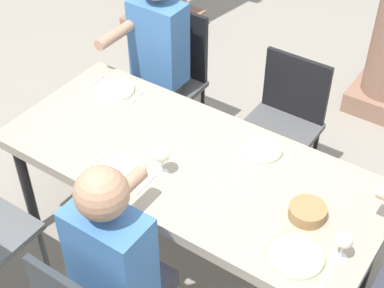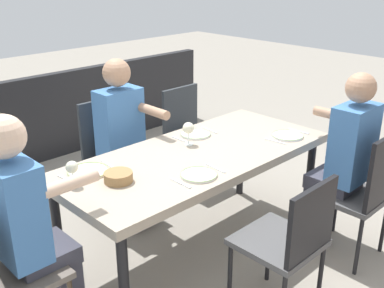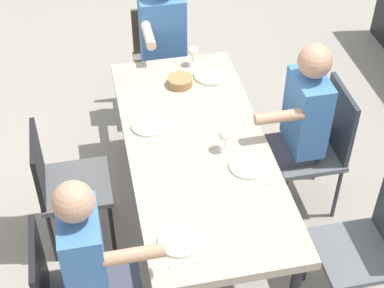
{
  "view_description": "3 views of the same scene",
  "coord_description": "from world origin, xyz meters",
  "px_view_note": "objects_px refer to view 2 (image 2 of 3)",
  "views": [
    {
      "loc": [
        1.21,
        -1.76,
        2.72
      ],
      "look_at": [
        0.01,
        0.0,
        0.88
      ],
      "focal_mm": 54.43,
      "sensor_mm": 36.0,
      "label": 1
    },
    {
      "loc": [
        2.05,
        2.05,
        1.98
      ],
      "look_at": [
        0.04,
        -0.01,
        0.84
      ],
      "focal_mm": 43.33,
      "sensor_mm": 36.0,
      "label": 2
    },
    {
      "loc": [
        -2.67,
        0.59,
        3.23
      ],
      "look_at": [
        -0.05,
        0.05,
        0.83
      ],
      "focal_mm": 56.6,
      "sensor_mm": 36.0,
      "label": 3
    }
  ],
  "objects_px": {
    "plate_1": "(195,134)",
    "bread_basket": "(118,177)",
    "chair_west_north": "(364,189)",
    "diner_woman_green": "(342,159)",
    "dining_table": "(197,162)",
    "diner_man_white": "(30,226)",
    "chair_mid_south": "(112,152)",
    "plate_3": "(88,171)",
    "chair_mid_north": "(290,239)",
    "chair_head_east": "(0,272)",
    "wine_glass_1": "(188,129)",
    "diner_guest_third": "(126,139)",
    "chair_west_south": "(189,130)",
    "plate_0": "(287,135)",
    "plate_2": "(199,175)",
    "wine_glass_3": "(72,168)"
  },
  "relations": [
    {
      "from": "chair_west_north",
      "to": "diner_man_white",
      "type": "distance_m",
      "value": 2.14
    },
    {
      "from": "wine_glass_1",
      "to": "diner_woman_green",
      "type": "bearing_deg",
      "value": 129.64
    },
    {
      "from": "dining_table",
      "to": "wine_glass_3",
      "type": "bearing_deg",
      "value": -9.79
    },
    {
      "from": "chair_head_east",
      "to": "diner_man_white",
      "type": "relative_size",
      "value": 0.67
    },
    {
      "from": "chair_west_south",
      "to": "plate_3",
      "type": "bearing_deg",
      "value": 22.6
    },
    {
      "from": "chair_mid_north",
      "to": "chair_mid_south",
      "type": "relative_size",
      "value": 0.93
    },
    {
      "from": "dining_table",
      "to": "chair_west_north",
      "type": "relative_size",
      "value": 2.05
    },
    {
      "from": "chair_mid_south",
      "to": "plate_3",
      "type": "distance_m",
      "value": 0.88
    },
    {
      "from": "wine_glass_1",
      "to": "chair_west_north",
      "type": "bearing_deg",
      "value": 124.08
    },
    {
      "from": "chair_west_north",
      "to": "diner_woman_green",
      "type": "xyz_separation_m",
      "value": [
        -0.0,
        -0.18,
        0.16
      ]
    },
    {
      "from": "chair_west_south",
      "to": "diner_woman_green",
      "type": "bearing_deg",
      "value": 90.11
    },
    {
      "from": "diner_guest_third",
      "to": "plate_3",
      "type": "distance_m",
      "value": 0.73
    },
    {
      "from": "dining_table",
      "to": "plate_1",
      "type": "height_order",
      "value": "plate_1"
    },
    {
      "from": "plate_3",
      "to": "plate_1",
      "type": "bearing_deg",
      "value": -179.83
    },
    {
      "from": "chair_west_north",
      "to": "plate_1",
      "type": "height_order",
      "value": "chair_west_north"
    },
    {
      "from": "plate_3",
      "to": "chair_west_south",
      "type": "bearing_deg",
      "value": -157.4
    },
    {
      "from": "chair_mid_south",
      "to": "diner_guest_third",
      "type": "bearing_deg",
      "value": 90.89
    },
    {
      "from": "plate_3",
      "to": "chair_mid_south",
      "type": "bearing_deg",
      "value": -134.3
    },
    {
      "from": "diner_guest_third",
      "to": "bread_basket",
      "type": "bearing_deg",
      "value": 50.72
    },
    {
      "from": "diner_woman_green",
      "to": "diner_guest_third",
      "type": "bearing_deg",
      "value": -57.55
    },
    {
      "from": "diner_woman_green",
      "to": "plate_1",
      "type": "height_order",
      "value": "diner_woman_green"
    },
    {
      "from": "diner_woman_green",
      "to": "plate_2",
      "type": "relative_size",
      "value": 5.78
    },
    {
      "from": "plate_2",
      "to": "plate_3",
      "type": "relative_size",
      "value": 0.9
    },
    {
      "from": "chair_mid_north",
      "to": "plate_3",
      "type": "height_order",
      "value": "chair_mid_north"
    },
    {
      "from": "diner_woman_green",
      "to": "plate_1",
      "type": "distance_m",
      "value": 1.06
    },
    {
      "from": "chair_mid_north",
      "to": "chair_mid_south",
      "type": "bearing_deg",
      "value": -90.0
    },
    {
      "from": "plate_1",
      "to": "bread_basket",
      "type": "relative_size",
      "value": 1.34
    },
    {
      "from": "plate_3",
      "to": "wine_glass_3",
      "type": "bearing_deg",
      "value": 32.01
    },
    {
      "from": "diner_man_white",
      "to": "plate_3",
      "type": "xyz_separation_m",
      "value": [
        -0.51,
        -0.25,
        0.06
      ]
    },
    {
      "from": "dining_table",
      "to": "plate_3",
      "type": "distance_m",
      "value": 0.75
    },
    {
      "from": "chair_head_east",
      "to": "diner_man_white",
      "type": "distance_m",
      "value": 0.26
    },
    {
      "from": "plate_0",
      "to": "plate_1",
      "type": "bearing_deg",
      "value": -46.82
    },
    {
      "from": "diner_man_white",
      "to": "plate_2",
      "type": "bearing_deg",
      "value": 164.86
    },
    {
      "from": "diner_woman_green",
      "to": "plate_0",
      "type": "height_order",
      "value": "diner_woman_green"
    },
    {
      "from": "chair_west_south",
      "to": "wine_glass_3",
      "type": "distance_m",
      "value": 1.79
    },
    {
      "from": "diner_man_white",
      "to": "diner_guest_third",
      "type": "bearing_deg",
      "value": -148.74
    },
    {
      "from": "wine_glass_1",
      "to": "bread_basket",
      "type": "distance_m",
      "value": 0.72
    },
    {
      "from": "chair_west_south",
      "to": "diner_guest_third",
      "type": "xyz_separation_m",
      "value": [
        0.85,
        0.18,
        0.18
      ]
    },
    {
      "from": "plate_2",
      "to": "plate_1",
      "type": "bearing_deg",
      "value": -133.12
    },
    {
      "from": "chair_west_south",
      "to": "diner_woman_green",
      "type": "xyz_separation_m",
      "value": [
        -0.0,
        1.52,
        0.18
      ]
    },
    {
      "from": "diner_man_white",
      "to": "bread_basket",
      "type": "xyz_separation_m",
      "value": [
        -0.57,
        -0.02,
        0.08
      ]
    },
    {
      "from": "chair_mid_north",
      "to": "chair_west_north",
      "type": "bearing_deg",
      "value": 179.46
    },
    {
      "from": "plate_0",
      "to": "wine_glass_3",
      "type": "xyz_separation_m",
      "value": [
        1.56,
        -0.39,
        0.1
      ]
    },
    {
      "from": "chair_west_south",
      "to": "diner_man_white",
      "type": "xyz_separation_m",
      "value": [
        1.96,
        0.85,
        0.19
      ]
    },
    {
      "from": "chair_mid_south",
      "to": "plate_0",
      "type": "distance_m",
      "value": 1.38
    },
    {
      "from": "chair_mid_south",
      "to": "plate_1",
      "type": "relative_size",
      "value": 4.2
    },
    {
      "from": "dining_table",
      "to": "diner_man_white",
      "type": "xyz_separation_m",
      "value": [
        1.21,
        0.0,
        0.01
      ]
    },
    {
      "from": "chair_west_south",
      "to": "plate_0",
      "type": "distance_m",
      "value": 1.12
    },
    {
      "from": "chair_head_east",
      "to": "diner_woman_green",
      "type": "height_order",
      "value": "diner_woman_green"
    },
    {
      "from": "diner_guest_third",
      "to": "bread_basket",
      "type": "xyz_separation_m",
      "value": [
        0.54,
        0.66,
        0.09
      ]
    }
  ]
}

